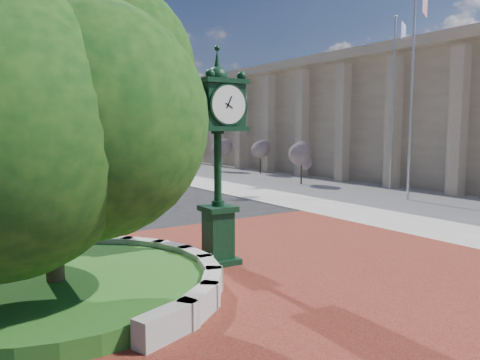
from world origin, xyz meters
name	(u,v)px	position (x,y,z in m)	size (l,w,h in m)	color
ground	(255,261)	(0.00, 0.00, 0.00)	(200.00, 200.00, 0.00)	black
plaza	(278,270)	(0.00, -1.00, 0.02)	(12.00, 12.00, 0.04)	maroon
sidewalk	(370,184)	(16.00, 10.00, 0.02)	(20.00, 50.00, 0.04)	#9E9B93
planter_wall	(160,268)	(-2.71, 0.00, 0.27)	(2.96, 6.77, 0.54)	#9E9B93
grass_bed	(56,289)	(-5.00, 0.00, 0.20)	(6.10, 6.10, 0.40)	#164D19
civic_building	(420,118)	(23.60, 12.00, 4.33)	(17.35, 44.00, 8.60)	tan
tree_planter	(49,116)	(-5.00, 0.00, 3.72)	(5.20, 5.20, 6.33)	#38281C
post_clock	(218,149)	(-0.96, 0.28, 2.98)	(1.16, 1.16, 5.42)	black
parked_car	(52,157)	(3.09, 39.16, 0.75)	(1.76, 4.38, 1.49)	maroon
flagpole_a	(412,92)	(12.31, 4.48, 5.25)	(1.52, 0.69, 10.24)	silver
flagpole_b	(393,102)	(15.00, 7.70, 5.00)	(1.45, 0.67, 9.76)	silver
street_lamp_near	(62,113)	(1.60, 27.71, 4.70)	(1.80, 0.27, 8.03)	slate
shrub_near	(301,159)	(12.32, 12.35, 1.59)	(1.20, 1.20, 2.20)	#38281C
shrub_mid	(260,154)	(14.26, 19.39, 1.59)	(1.20, 1.20, 2.20)	#38281C
shrub_far	(218,152)	(12.96, 23.53, 1.59)	(1.20, 1.20, 2.20)	#38281C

